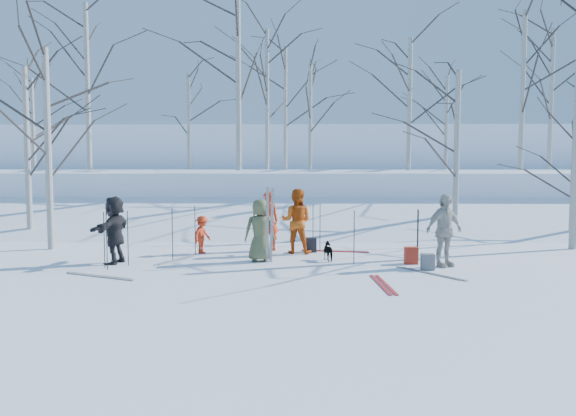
{
  "coord_description": "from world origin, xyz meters",
  "views": [
    {
      "loc": [
        0.3,
        -13.36,
        2.48
      ],
      "look_at": [
        0.0,
        1.5,
        1.3
      ],
      "focal_mm": 35.0,
      "sensor_mm": 36.0,
      "label": 1
    }
  ],
  "objects_px": {
    "backpack_red": "(411,255)",
    "skier_grey_west": "(114,230)",
    "skier_redor_behind": "(296,221)",
    "backpack_dark": "(310,245)",
    "backpack_grey": "(428,262)",
    "skier_red_north": "(268,221)",
    "skier_red_seated": "(202,235)",
    "skier_olive_center": "(260,230)",
    "dog": "(330,251)",
    "skier_cream_east": "(444,230)"
  },
  "relations": [
    {
      "from": "skier_red_seated",
      "to": "backpack_red",
      "type": "bearing_deg",
      "value": -80.84
    },
    {
      "from": "skier_cream_east",
      "to": "backpack_red",
      "type": "height_order",
      "value": "skier_cream_east"
    },
    {
      "from": "skier_red_north",
      "to": "dog",
      "type": "bearing_deg",
      "value": 119.93
    },
    {
      "from": "skier_cream_east",
      "to": "backpack_red",
      "type": "distance_m",
      "value": 1.03
    },
    {
      "from": "skier_redor_behind",
      "to": "backpack_red",
      "type": "xyz_separation_m",
      "value": [
        2.85,
        -1.61,
        -0.68
      ]
    },
    {
      "from": "backpack_red",
      "to": "skier_olive_center",
      "type": "bearing_deg",
      "value": 175.66
    },
    {
      "from": "backpack_red",
      "to": "backpack_grey",
      "type": "distance_m",
      "value": 0.83
    },
    {
      "from": "backpack_red",
      "to": "skier_grey_west",
      "type": "bearing_deg",
      "value": -179.36
    },
    {
      "from": "dog",
      "to": "backpack_dark",
      "type": "relative_size",
      "value": 1.44
    },
    {
      "from": "skier_redor_behind",
      "to": "skier_cream_east",
      "type": "distance_m",
      "value": 4.06
    },
    {
      "from": "skier_olive_center",
      "to": "skier_cream_east",
      "type": "bearing_deg",
      "value": 163.35
    },
    {
      "from": "skier_redor_behind",
      "to": "backpack_dark",
      "type": "bearing_deg",
      "value": -141.48
    },
    {
      "from": "skier_olive_center",
      "to": "skier_redor_behind",
      "type": "height_order",
      "value": "skier_redor_behind"
    },
    {
      "from": "skier_red_north",
      "to": "backpack_red",
      "type": "distance_m",
      "value": 4.25
    },
    {
      "from": "skier_red_north",
      "to": "skier_redor_behind",
      "type": "xyz_separation_m",
      "value": [
        0.81,
        -0.45,
        0.04
      ]
    },
    {
      "from": "skier_red_seated",
      "to": "backpack_grey",
      "type": "relative_size",
      "value": 2.76
    },
    {
      "from": "skier_olive_center",
      "to": "skier_red_seated",
      "type": "distance_m",
      "value": 2.06
    },
    {
      "from": "skier_olive_center",
      "to": "skier_red_north",
      "type": "xyz_separation_m",
      "value": [
        0.1,
        1.78,
        0.06
      ]
    },
    {
      "from": "skier_olive_center",
      "to": "backpack_red",
      "type": "xyz_separation_m",
      "value": [
        3.77,
        -0.29,
        -0.58
      ]
    },
    {
      "from": "skier_red_seated",
      "to": "skier_cream_east",
      "type": "xyz_separation_m",
      "value": [
        6.15,
        -1.8,
        0.36
      ]
    },
    {
      "from": "skier_cream_east",
      "to": "dog",
      "type": "relative_size",
      "value": 3.07
    },
    {
      "from": "skier_olive_center",
      "to": "dog",
      "type": "relative_size",
      "value": 2.77
    },
    {
      "from": "skier_red_seated",
      "to": "skier_cream_east",
      "type": "distance_m",
      "value": 6.42
    },
    {
      "from": "backpack_red",
      "to": "backpack_grey",
      "type": "height_order",
      "value": "backpack_red"
    },
    {
      "from": "skier_olive_center",
      "to": "skier_cream_east",
      "type": "xyz_separation_m",
      "value": [
        4.48,
        -0.63,
        0.09
      ]
    },
    {
      "from": "skier_red_seated",
      "to": "backpack_dark",
      "type": "bearing_deg",
      "value": -58.94
    },
    {
      "from": "skier_redor_behind",
      "to": "skier_grey_west",
      "type": "distance_m",
      "value": 4.82
    },
    {
      "from": "backpack_dark",
      "to": "skier_redor_behind",
      "type": "bearing_deg",
      "value": -152.22
    },
    {
      "from": "skier_redor_behind",
      "to": "skier_cream_east",
      "type": "xyz_separation_m",
      "value": [
        3.56,
        -1.96,
        -0.01
      ]
    },
    {
      "from": "skier_cream_east",
      "to": "backpack_red",
      "type": "relative_size",
      "value": 4.19
    },
    {
      "from": "skier_olive_center",
      "to": "backpack_red",
      "type": "height_order",
      "value": "skier_olive_center"
    },
    {
      "from": "skier_red_north",
      "to": "backpack_dark",
      "type": "xyz_separation_m",
      "value": [
        1.21,
        -0.24,
        -0.65
      ]
    },
    {
      "from": "skier_olive_center",
      "to": "backpack_red",
      "type": "bearing_deg",
      "value": 167.05
    },
    {
      "from": "backpack_grey",
      "to": "backpack_dark",
      "type": "bearing_deg",
      "value": 135.67
    },
    {
      "from": "skier_olive_center",
      "to": "skier_cream_east",
      "type": "relative_size",
      "value": 0.9
    },
    {
      "from": "skier_cream_east",
      "to": "backpack_grey",
      "type": "height_order",
      "value": "skier_cream_east"
    },
    {
      "from": "skier_red_north",
      "to": "skier_cream_east",
      "type": "distance_m",
      "value": 4.99
    },
    {
      "from": "skier_cream_east",
      "to": "backpack_dark",
      "type": "height_order",
      "value": "skier_cream_east"
    },
    {
      "from": "dog",
      "to": "backpack_dark",
      "type": "height_order",
      "value": "dog"
    },
    {
      "from": "skier_red_north",
      "to": "backpack_dark",
      "type": "height_order",
      "value": "skier_red_north"
    },
    {
      "from": "skier_red_north",
      "to": "skier_red_seated",
      "type": "relative_size",
      "value": 1.62
    },
    {
      "from": "skier_redor_behind",
      "to": "backpack_grey",
      "type": "relative_size",
      "value": 4.7
    },
    {
      "from": "skier_cream_east",
      "to": "skier_grey_west",
      "type": "bearing_deg",
      "value": 151.02
    },
    {
      "from": "skier_olive_center",
      "to": "skier_red_north",
      "type": "bearing_deg",
      "value": -101.99
    },
    {
      "from": "dog",
      "to": "skier_grey_west",
      "type": "bearing_deg",
      "value": -14.74
    },
    {
      "from": "skier_red_north",
      "to": "dog",
      "type": "height_order",
      "value": "skier_red_north"
    },
    {
      "from": "skier_grey_west",
      "to": "skier_red_north",
      "type": "bearing_deg",
      "value": 130.64
    },
    {
      "from": "skier_redor_behind",
      "to": "skier_red_seated",
      "type": "xyz_separation_m",
      "value": [
        -2.59,
        -0.15,
        -0.37
      ]
    },
    {
      "from": "skier_grey_west",
      "to": "skier_cream_east",
      "type": "bearing_deg",
      "value": 98.63
    },
    {
      "from": "skier_redor_behind",
      "to": "backpack_red",
      "type": "distance_m",
      "value": 3.35
    }
  ]
}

